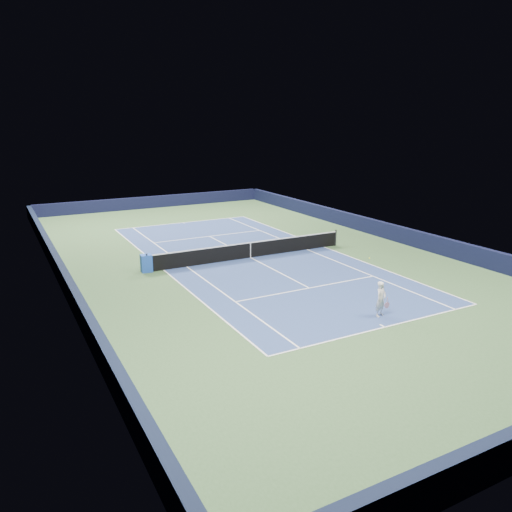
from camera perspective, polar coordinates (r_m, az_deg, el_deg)
name	(u,v)px	position (r m, az deg, el deg)	size (l,w,h in m)	color
ground	(250,258)	(30.41, -0.64, -0.19)	(40.00, 40.00, 0.00)	#33512C
wall_far	(154,202)	(48.37, -11.61, 6.07)	(22.00, 0.35, 1.10)	black
wall_right	(386,231)	(36.41, 14.67, 2.83)	(0.35, 40.00, 1.10)	#111433
wall_left	(62,274)	(27.23, -21.31, -1.97)	(0.35, 40.00, 1.10)	black
court_surface	(250,258)	(30.41, -0.64, -0.18)	(10.97, 23.77, 0.01)	navy
baseline_far	(183,223)	(41.03, -8.34, 3.80)	(10.97, 0.08, 0.00)	white
baseline_near	(385,327)	(21.18, 14.52, -7.87)	(10.97, 0.08, 0.00)	white
sideline_doubles_right	(324,247)	(33.21, 7.79, 1.04)	(0.08, 23.77, 0.00)	white
sideline_doubles_left	(164,270)	(28.41, -10.51, -1.58)	(0.08, 23.77, 0.00)	white
sideline_singles_right	(307,249)	(32.45, 5.82, 0.75)	(0.08, 23.77, 0.00)	white
sideline_singles_left	(187,267)	(28.82, -7.92, -1.22)	(0.08, 23.77, 0.00)	white
service_line_far	(209,236)	(36.03, -5.35, 2.26)	(8.23, 0.08, 0.00)	white
service_line_near	(309,288)	(25.16, 6.12, -3.66)	(8.23, 0.08, 0.00)	white
center_service_line	(250,258)	(30.41, -0.64, -0.17)	(0.08, 12.80, 0.00)	white
center_mark_far	(184,223)	(40.89, -8.27, 3.76)	(0.08, 0.30, 0.00)	white
center_mark_near	(382,326)	(21.28, 14.25, -7.74)	(0.08, 0.30, 0.00)	white
tennis_net	(250,250)	(30.28, -0.64, 0.73)	(12.90, 0.10, 1.07)	black
sponsor_cube	(146,263)	(28.18, -12.41, -0.81)	(0.64, 0.59, 0.98)	#1E4AB6
tennis_player	(381,299)	(22.00, 14.09, -4.79)	(0.78, 1.29, 2.36)	silver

